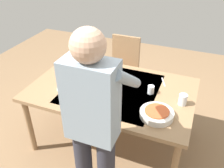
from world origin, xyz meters
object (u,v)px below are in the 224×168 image
Objects in this scene: chair_near at (123,64)px; wine_glass_left at (116,66)px; water_cup_near_right at (93,73)px; dinner_plate_near at (74,64)px; dining_table at (112,93)px; side_bowl_salad at (89,103)px; dinner_plate_far at (68,88)px; serving_bowl_pasta at (157,114)px; person_server at (94,124)px; wine_glass_right at (104,83)px; wine_bottle at (94,58)px; water_cup_near_left at (183,100)px; water_cup_far_left at (151,90)px.

wine_glass_left is (-0.12, 0.62, 0.32)m from chair_near.
water_cup_near_right reaches higher than dinner_plate_near.
dining_table is 0.70m from dinner_plate_near.
dinner_plate_far is (0.33, -0.18, -0.03)m from side_bowl_salad.
serving_bowl_pasta is at bearing 121.31° from chair_near.
chair_near is (0.19, -0.92, -0.15)m from dining_table.
side_bowl_salad is 0.87m from dinner_plate_near.
person_server is 11.19× the size of wine_glass_right.
wine_glass_right is (-0.33, 0.46, -0.01)m from wine_bottle.
person_server reaches higher than side_bowl_salad.
wine_glass_right reaches higher than water_cup_near_right.
water_cup_near_left is at bearing 166.35° from dinner_plate_near.
chair_near is 0.67m from wine_bottle.
chair_near is at bearing -125.46° from dinner_plate_near.
dinner_plate_near is (0.56, -0.02, -0.10)m from wine_glass_left.
person_server is 17.99× the size of water_cup_near_right.
chair_near is 0.82m from water_cup_near_right.
wine_bottle is (0.19, 0.55, 0.32)m from chair_near.
serving_bowl_pasta is (-0.59, 0.19, -0.07)m from wine_glass_right.
dining_table is 0.61m from serving_bowl_pasta.
wine_glass_right is 1.61× the size of water_cup_near_right.
water_cup_near_right is 1.10× the size of water_cup_far_left.
wine_bottle is 0.79m from side_bowl_salad.
water_cup_near_left reaches higher than side_bowl_salad.
dining_table is 5.70× the size of wine_bottle.
chair_near is at bearing -101.67° from dinner_plate_far.
dinner_plate_far is (0.60, -0.62, -0.22)m from person_server.
dinner_plate_far is at bearing -46.03° from person_server.
chair_near reaches higher than wine_glass_left.
water_cup_near_left is at bearing 167.44° from water_cup_far_left.
water_cup_near_right is 0.92m from serving_bowl_pasta.
serving_bowl_pasta is at bearing 152.44° from dining_table.
wine_glass_right reaches higher than side_bowl_salad.
wine_bottle is 1.29× the size of dinner_plate_near.
chair_near is 9.69× the size of water_cup_near_right.
person_server is 15.48× the size of water_cup_near_left.
chair_near reaches higher than side_bowl_salad.
side_bowl_salad is at bearing 111.42° from water_cup_near_right.
person_server is at bearing 108.08° from wine_glass_right.
wine_glass_left is 0.84m from serving_bowl_pasta.
side_bowl_salad is at bearing 111.82° from wine_bottle.
dining_table is at bearing 8.22° from water_cup_far_left.
wine_bottle is at bearing 71.41° from chair_near.
person_server is (-0.18, 0.80, 0.28)m from dining_table.
water_cup_far_left is (-0.40, -0.06, 0.11)m from dining_table.
person_server is at bearing 55.46° from serving_bowl_pasta.
serving_bowl_pasta is at bearing 162.54° from wine_glass_right.
person_server reaches higher than dining_table.
dinner_plate_near and dinner_plate_far have the same top height.
wine_glass_left and wine_glass_right have the same top height.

